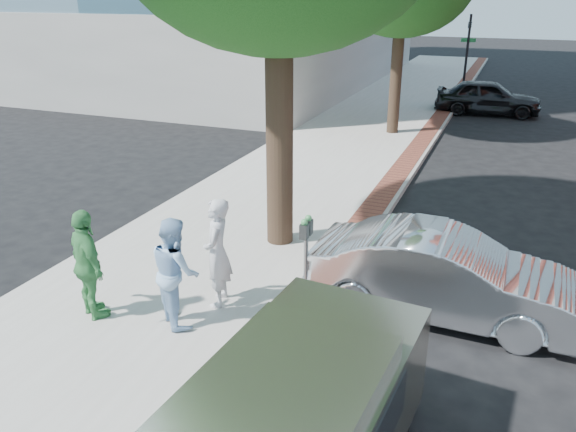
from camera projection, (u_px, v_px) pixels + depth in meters
The scene contains 12 objects.
ground at pixel (269, 296), 9.59m from camera, with size 120.00×120.00×0.00m, color black.
sidewalk at pixel (331, 160), 16.96m from camera, with size 5.00×60.00×0.15m, color #9E9991.
brick_strip at pixel (403, 166), 16.17m from camera, with size 0.60×60.00×0.01m, color brown.
curb at pixel (415, 170), 16.07m from camera, with size 0.10×60.00×0.15m, color gray.
office_base at pixel (217, 43), 32.27m from camera, with size 18.20×22.20×4.00m, color gray.
signal_near at pixel (468, 48), 27.35m from camera, with size 0.70×0.15×3.80m.
parking_meter at pixel (306, 242), 8.76m from camera, with size 0.12×0.32×1.47m.
person_gray at pixel (217, 253), 8.78m from camera, with size 0.65×0.43×1.78m, color silver.
person_officer at pixel (175, 271), 8.31m from camera, with size 0.82×0.64×1.68m, color #8FB6DE.
person_green at pixel (88, 265), 8.41m from camera, with size 1.03×0.43×1.76m, color #41904D.
sedan_silver at pixel (443, 275), 8.82m from camera, with size 1.47×4.21×1.39m, color silver.
bg_car at pixel (488, 97), 23.34m from camera, with size 1.70×4.22×1.44m, color black.
Camera 1 is at (3.44, -7.65, 4.86)m, focal length 35.00 mm.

